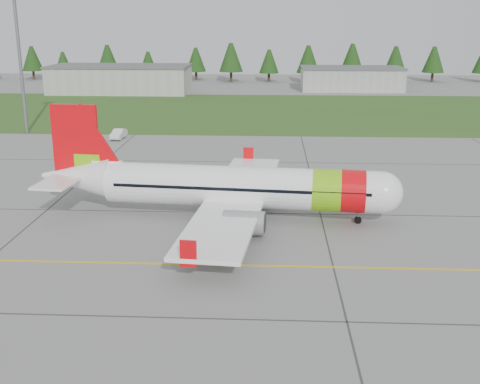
{
  "coord_description": "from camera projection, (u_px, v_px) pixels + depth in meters",
  "views": [
    {
      "loc": [
        5.39,
        -31.62,
        16.94
      ],
      "look_at": [
        2.99,
        15.63,
        3.24
      ],
      "focal_mm": 45.0,
      "sensor_mm": 36.0,
      "label": 1
    }
  ],
  "objects": [
    {
      "name": "ground",
      "position": [
        176.0,
        318.0,
        35.31
      ],
      "size": [
        320.0,
        320.0,
        0.0
      ],
      "primitive_type": "plane",
      "color": "gray",
      "rests_on": "ground"
    },
    {
      "name": "aircraft",
      "position": [
        233.0,
        187.0,
        52.36
      ],
      "size": [
        32.05,
        29.67,
        9.71
      ],
      "rotation": [
        0.0,
        0.0,
        -0.1
      ],
      "color": "white",
      "rests_on": "ground"
    },
    {
      "name": "service_van",
      "position": [
        118.0,
        124.0,
        87.23
      ],
      "size": [
        1.59,
        1.51,
        4.32
      ],
      "primitive_type": "imported",
      "rotation": [
        0.0,
        0.0,
        -0.06
      ],
      "color": "silver",
      "rests_on": "ground"
    },
    {
      "name": "grass_strip",
      "position": [
        242.0,
        111.0,
        113.97
      ],
      "size": [
        320.0,
        50.0,
        0.03
      ],
      "primitive_type": "cube",
      "color": "#30561E",
      "rests_on": "ground"
    },
    {
      "name": "taxi_guideline",
      "position": [
        193.0,
        264.0,
        42.98
      ],
      "size": [
        120.0,
        0.25,
        0.02
      ],
      "primitive_type": "cube",
      "color": "gold",
      "rests_on": "ground"
    },
    {
      "name": "hangar_west",
      "position": [
        121.0,
        80.0,
        141.46
      ],
      "size": [
        32.0,
        14.0,
        6.0
      ],
      "primitive_type": "cube",
      "color": "#A8A8A3",
      "rests_on": "ground"
    },
    {
      "name": "hangar_east",
      "position": [
        351.0,
        79.0,
        146.56
      ],
      "size": [
        24.0,
        12.0,
        5.2
      ],
      "primitive_type": "cube",
      "color": "#A8A8A3",
      "rests_on": "ground"
    },
    {
      "name": "floodlight_mast",
      "position": [
        21.0,
        67.0,
        89.72
      ],
      "size": [
        0.5,
        0.5,
        20.0
      ],
      "primitive_type": "cylinder",
      "color": "slate",
      "rests_on": "ground"
    },
    {
      "name": "treeline",
      "position": [
        252.0,
        63.0,
        166.3
      ],
      "size": [
        160.0,
        8.0,
        10.0
      ],
      "primitive_type": null,
      "color": "#1C3F14",
      "rests_on": "ground"
    }
  ]
}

